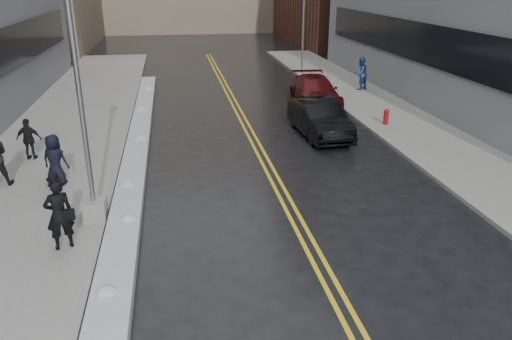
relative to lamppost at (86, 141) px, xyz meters
name	(u,v)px	position (x,y,z in m)	size (l,w,h in m)	color
ground	(216,249)	(3.30, -2.00, -2.53)	(160.00, 160.00, 0.00)	black
sidewalk_west	(61,141)	(-2.45, 8.00, -2.46)	(5.50, 50.00, 0.15)	gray
sidewalk_east	(405,125)	(13.30, 8.00, -2.46)	(4.00, 50.00, 0.15)	gray
lane_line_left	(247,134)	(5.65, 8.00, -2.53)	(0.12, 50.00, 0.01)	gold
lane_line_right	(254,134)	(5.95, 8.00, -2.53)	(0.12, 50.00, 0.01)	gold
snow_ridge	(137,150)	(0.85, 6.00, -2.36)	(0.90, 30.00, 0.34)	silver
lamppost	(86,141)	(0.00, 0.00, 0.00)	(0.65, 0.65, 7.62)	gray
fire_hydrant	(386,116)	(12.30, 8.00, -1.98)	(0.26, 0.26, 0.73)	maroon
traffic_signal	(303,26)	(11.80, 22.00, 0.87)	(0.16, 0.20, 6.00)	gray
pedestrian_fedora	(59,214)	(-0.60, -1.53, -1.43)	(0.70, 0.46, 1.91)	black
pedestrian_c	(55,160)	(-1.58, 2.90, -1.51)	(0.85, 0.56, 1.75)	black
pedestrian_d	(29,139)	(-3.08, 5.70, -1.59)	(0.93, 0.39, 1.60)	black
pedestrian_east	(361,73)	(13.85, 15.63, -1.39)	(0.96, 0.75, 1.98)	navy
car_black	(319,118)	(8.80, 7.26, -1.73)	(1.70, 4.87, 1.60)	black
car_maroon	(315,91)	(10.15, 12.70, -1.75)	(2.20, 5.42, 1.57)	#470B0E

